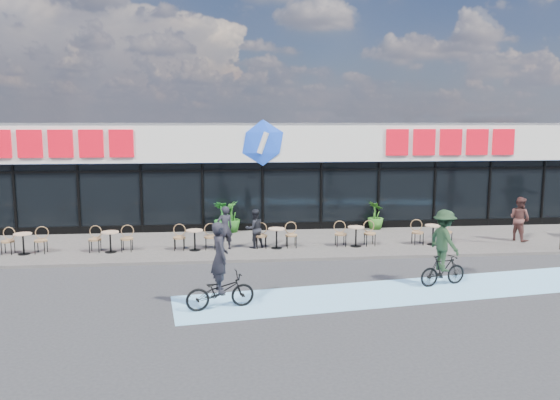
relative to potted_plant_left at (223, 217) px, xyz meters
name	(u,v)px	position (x,y,z in m)	size (l,w,h in m)	color
ground	(280,279)	(1.67, -6.61, -0.76)	(120.00, 120.00, 0.00)	#28282B
sidewalk	(267,244)	(1.67, -2.11, -0.71)	(44.00, 5.00, 0.10)	#59534F
bike_lane	(427,290)	(5.67, -8.11, -0.75)	(14.00, 2.20, 0.01)	#7ABBE7
building	(258,171)	(1.67, 3.32, 1.58)	(30.60, 6.57, 4.75)	black
bistro_set_1	(24,241)	(-6.87, -2.97, -0.20)	(1.54, 0.62, 0.90)	tan
bistro_set_2	(111,239)	(-3.94, -2.97, -0.20)	(1.54, 0.62, 0.90)	tan
bistro_set_3	(195,237)	(-1.00, -2.97, -0.20)	(1.54, 0.62, 0.90)	tan
bistro_set_4	(276,235)	(1.93, -2.97, -0.20)	(1.54, 0.62, 0.90)	tan
bistro_set_5	(355,234)	(4.86, -2.97, -0.20)	(1.54, 0.62, 0.90)	tan
bistro_set_6	(432,232)	(7.80, -2.97, -0.20)	(1.54, 0.62, 0.90)	tan
potted_plant_left	(223,217)	(0.00, 0.00, 0.00)	(0.73, 0.73, 1.31)	#1F6D23
potted_plant_mid	(231,217)	(0.34, 0.08, -0.01)	(0.73, 0.73, 1.30)	#1E5418
potted_plant_right	(376,215)	(6.49, 0.08, -0.06)	(0.67, 0.67, 1.19)	#2D651C
patron_left	(225,228)	(0.07, -3.03, 0.13)	(0.58, 0.38, 1.58)	black
patron_right	(255,229)	(1.14, -2.89, 0.06)	(0.69, 0.54, 1.42)	black
pedestrian_b	(520,219)	(11.38, -2.71, 0.19)	(0.83, 0.64, 1.70)	#542F2B
cyclist_a	(444,249)	(6.25, -7.76, 0.30)	(1.54, 1.26, 2.20)	black
cyclist_c	(220,280)	(-0.07, -9.08, -0.01)	(1.84, 1.02, 2.21)	black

